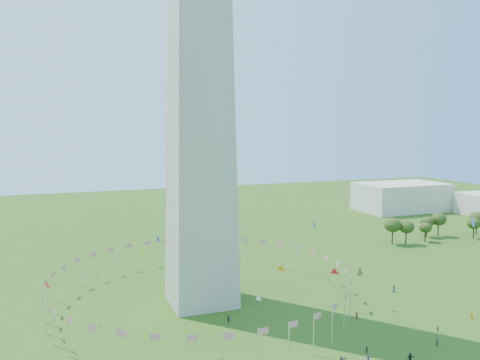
% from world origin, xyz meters
% --- Properties ---
extents(flag_ring, '(80.24, 80.24, 9.00)m').
position_xyz_m(flag_ring, '(-0.00, 50.00, 4.50)').
color(flag_ring, silver).
rests_on(flag_ring, ground).
extents(gov_building_east_a, '(50.00, 30.00, 16.00)m').
position_xyz_m(gov_building_east_a, '(150.00, 150.00, 8.00)').
color(gov_building_east_a, beige).
rests_on(gov_building_east_a, ground).
extents(kites_aloft, '(97.88, 69.99, 41.05)m').
position_xyz_m(kites_aloft, '(16.78, 23.50, 17.57)').
color(kites_aloft, orange).
rests_on(kites_aloft, ground).
extents(tree_line_east, '(53.95, 15.27, 10.93)m').
position_xyz_m(tree_line_east, '(113.76, 85.33, 4.94)').
color(tree_line_east, '#39511B').
rests_on(tree_line_east, ground).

